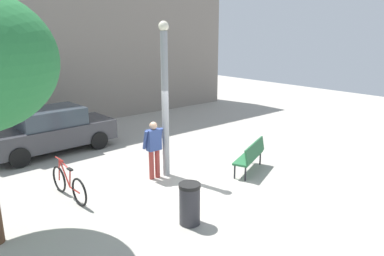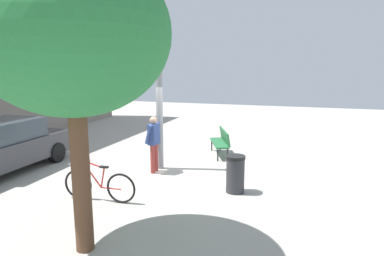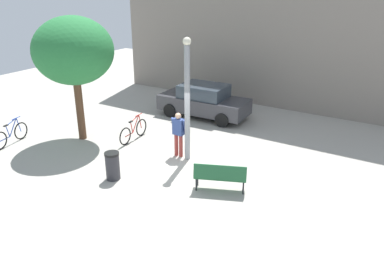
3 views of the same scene
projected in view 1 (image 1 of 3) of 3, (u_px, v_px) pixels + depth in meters
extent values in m
plane|color=#A8A399|center=(194.00, 181.00, 10.13)|extent=(36.00, 36.00, 0.00)
cube|color=gray|center=(58.00, 23.00, 15.78)|extent=(17.73, 2.00, 8.88)
cylinder|color=gray|center=(165.00, 107.00, 10.06)|extent=(0.20, 0.20, 4.10)
sphere|color=#F2EACC|center=(164.00, 26.00, 9.49)|extent=(0.28, 0.28, 0.28)
cylinder|color=#9E3833|center=(152.00, 165.00, 10.19)|extent=(0.14, 0.14, 0.85)
cylinder|color=#9E3833|center=(157.00, 163.00, 10.32)|extent=(0.14, 0.14, 0.85)
cube|color=#334784|center=(154.00, 140.00, 10.07)|extent=(0.40, 0.23, 0.60)
sphere|color=tan|center=(153.00, 126.00, 9.96)|extent=(0.22, 0.22, 0.22)
cylinder|color=#334784|center=(145.00, 140.00, 9.94)|extent=(0.09, 0.23, 0.55)
cylinder|color=#334784|center=(160.00, 137.00, 10.25)|extent=(0.09, 0.23, 0.55)
cube|color=#236038|center=(248.00, 157.00, 10.75)|extent=(1.65, 1.03, 0.06)
cube|color=#236038|center=(255.00, 150.00, 10.61)|extent=(1.52, 0.74, 0.44)
cylinder|color=black|center=(235.00, 172.00, 10.27)|extent=(0.05, 0.05, 0.42)
cylinder|color=black|center=(250.00, 157.00, 11.51)|extent=(0.05, 0.05, 0.42)
cylinder|color=black|center=(245.00, 174.00, 10.13)|extent=(0.05, 0.05, 0.42)
cylinder|color=black|center=(260.00, 158.00, 11.37)|extent=(0.05, 0.05, 0.42)
torus|color=black|center=(59.00, 179.00, 9.39)|extent=(0.10, 0.71, 0.71)
torus|color=black|center=(79.00, 192.00, 8.63)|extent=(0.10, 0.71, 0.71)
cylinder|color=red|center=(64.00, 173.00, 9.07)|extent=(0.07, 0.50, 0.64)
cylinder|color=red|center=(65.00, 165.00, 8.97)|extent=(0.08, 0.58, 0.18)
cylinder|color=red|center=(70.00, 179.00, 8.89)|extent=(0.05, 0.14, 0.48)
cylinder|color=red|center=(75.00, 190.00, 8.81)|extent=(0.07, 0.50, 0.04)
cylinder|color=red|center=(59.00, 170.00, 9.27)|extent=(0.05, 0.17, 0.63)
cube|color=black|center=(70.00, 169.00, 8.78)|extent=(0.09, 0.21, 0.04)
cylinder|color=red|center=(59.00, 159.00, 9.15)|extent=(0.06, 0.44, 0.03)
cube|color=#38383D|center=(51.00, 135.00, 12.46)|extent=(4.26, 1.86, 0.70)
cube|color=#333D47|center=(50.00, 117.00, 12.30)|extent=(2.16, 1.64, 0.60)
cylinder|color=black|center=(79.00, 131.00, 13.99)|extent=(0.65, 0.24, 0.64)
cylinder|color=black|center=(99.00, 140.00, 12.85)|extent=(0.65, 0.24, 0.64)
cylinder|color=black|center=(4.00, 146.00, 12.23)|extent=(0.65, 0.24, 0.64)
cylinder|color=black|center=(19.00, 158.00, 11.09)|extent=(0.65, 0.24, 0.64)
cylinder|color=#2D2D33|center=(190.00, 206.00, 7.82)|extent=(0.45, 0.45, 0.86)
cylinder|color=black|center=(190.00, 186.00, 7.70)|extent=(0.48, 0.48, 0.08)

